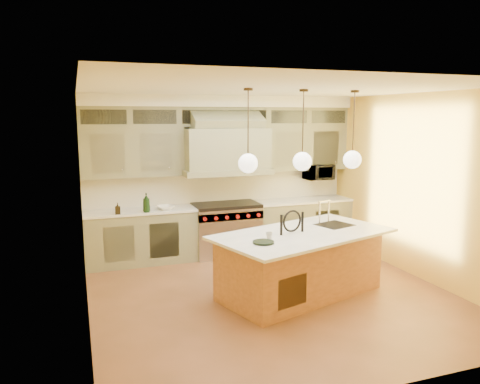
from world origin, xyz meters
name	(u,v)px	position (x,y,z in m)	size (l,w,h in m)	color
floor	(272,295)	(0.00, 0.00, 0.00)	(5.00, 5.00, 0.00)	brown
ceiling	(274,89)	(0.00, 0.00, 2.90)	(5.00, 5.00, 0.00)	white
wall_back	(220,175)	(0.00, 2.50, 1.45)	(5.00, 5.00, 0.00)	gold
wall_front	(385,240)	(0.00, -2.50, 1.45)	(5.00, 5.00, 0.00)	gold
wall_left	(83,207)	(-2.50, 0.00, 1.45)	(5.00, 5.00, 0.00)	gold
wall_right	(420,187)	(2.50, 0.00, 1.45)	(5.00, 5.00, 0.00)	gold
back_cabinetry	(224,177)	(0.00, 2.23, 1.43)	(5.00, 0.77, 2.90)	gray
range	(226,229)	(0.00, 2.14, 0.49)	(1.20, 0.74, 0.96)	silver
kitchen_island	(301,262)	(0.41, -0.08, 0.47)	(2.81, 2.03, 1.35)	brown
counter_stool	(298,250)	(0.28, -0.27, 0.72)	(0.52, 0.52, 1.25)	black
microwave	(318,172)	(1.95, 2.25, 1.45)	(0.54, 0.37, 0.30)	black
oil_bottle_a	(146,203)	(-1.47, 1.92, 1.10)	(0.13, 0.13, 0.33)	black
oil_bottle_b	(118,209)	(-1.94, 1.92, 1.03)	(0.08, 0.09, 0.19)	black
fruit_bowl	(166,208)	(-1.13, 2.05, 0.98)	(0.29, 0.29, 0.07)	white
cup	(269,235)	(-0.17, -0.27, 0.96)	(0.09, 0.09, 0.09)	beige
pendant_left	(248,161)	(-0.40, -0.08, 1.95)	(0.26, 0.26, 1.11)	#2D2319
pendant_center	(302,159)	(0.40, -0.08, 1.95)	(0.26, 0.26, 1.11)	#2D2319
pendant_right	(352,158)	(1.20, -0.08, 1.95)	(0.26, 0.26, 1.11)	#2D2319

